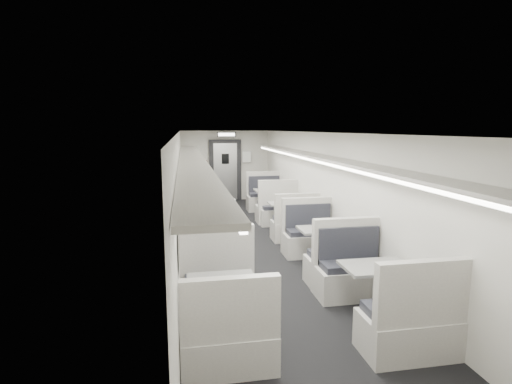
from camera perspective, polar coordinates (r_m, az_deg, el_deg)
name	(u,v)px	position (r m, az deg, el deg)	size (l,w,h in m)	color
room	(256,193)	(7.95, 0.02, -0.20)	(3.24, 12.24, 2.64)	black
booth_left_a	(199,202)	(11.67, -8.14, -1.44)	(1.01, 2.05, 1.10)	#AEA9A3
booth_left_b	(204,224)	(9.07, -7.47, -4.49)	(1.01, 2.04, 1.09)	#AEA9A3
booth_left_c	(211,257)	(6.72, -6.39, -9.15)	(1.07, 2.17, 1.16)	#AEA9A3
booth_left_d	(222,305)	(5.05, -4.90, -15.85)	(0.99, 2.00, 1.07)	#AEA9A3
booth_right_a	(270,202)	(11.40, 2.06, -1.48)	(1.08, 2.18, 1.17)	#AEA9A3
booth_right_b	(286,217)	(9.71, 4.31, -3.54)	(1.00, 2.03, 1.09)	#AEA9A3
booth_right_c	(323,248)	(7.30, 9.51, -7.84)	(1.03, 2.09, 1.12)	#AEA9A3
booth_right_d	(376,292)	(5.55, 16.77, -13.56)	(1.06, 2.15, 1.15)	#AEA9A3
passenger	(204,189)	(11.03, -7.39, 0.39)	(0.60, 0.40, 1.65)	black
window_a	(181,170)	(11.18, -10.68, 3.12)	(0.02, 1.18, 0.84)	black
window_b	(180,180)	(8.99, -10.74, 1.69)	(0.02, 1.18, 0.84)	black
window_c	(180,197)	(6.82, -10.84, -0.66)	(0.02, 1.18, 0.84)	black
window_d	(178,229)	(4.66, -11.02, -5.19)	(0.02, 1.18, 0.84)	black
luggage_rack_left	(193,160)	(7.44, -9.05, 4.60)	(0.46, 10.40, 0.09)	#AEA9A3
luggage_rack_right	(322,158)	(7.90, 9.37, 4.85)	(0.46, 10.40, 0.09)	#AEA9A3
vestibule_door	(225,171)	(13.80, -4.41, 3.07)	(1.10, 0.13, 2.10)	black
exit_sign	(226,134)	(13.24, -4.25, 8.20)	(0.62, 0.12, 0.16)	black
wall_notice	(247,157)	(13.85, -1.32, 5.03)	(0.32, 0.02, 0.40)	white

